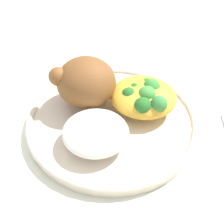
{
  "coord_description": "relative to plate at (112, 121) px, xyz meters",
  "views": [
    {
      "loc": [
        -0.06,
        0.33,
        0.34
      ],
      "look_at": [
        0.0,
        0.0,
        0.03
      ],
      "focal_mm": 48.9,
      "sensor_mm": 36.0,
      "label": 1
    }
  ],
  "objects": [
    {
      "name": "mac_cheese_with_broccoli",
      "position": [
        -0.04,
        -0.03,
        0.03
      ],
      "size": [
        0.1,
        0.1,
        0.05
      ],
      "color": "gold",
      "rests_on": "plate"
    },
    {
      "name": "ground_plane",
      "position": [
        0.0,
        0.0,
        -0.01
      ],
      "size": [
        2.0,
        2.0,
        0.0
      ],
      "primitive_type": "plane",
      "color": "silver"
    },
    {
      "name": "roasted_chicken",
      "position": [
        0.05,
        -0.03,
        0.05
      ],
      "size": [
        0.1,
        0.09,
        0.08
      ],
      "color": "brown",
      "rests_on": "plate"
    },
    {
      "name": "rice_pile",
      "position": [
        0.01,
        0.05,
        0.03
      ],
      "size": [
        0.09,
        0.09,
        0.03
      ],
      "primitive_type": "ellipsoid",
      "color": "white",
      "rests_on": "plate"
    },
    {
      "name": "plate",
      "position": [
        0.0,
        0.0,
        0.0
      ],
      "size": [
        0.26,
        0.26,
        0.02
      ],
      "color": "beige",
      "rests_on": "ground_plane"
    }
  ]
}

